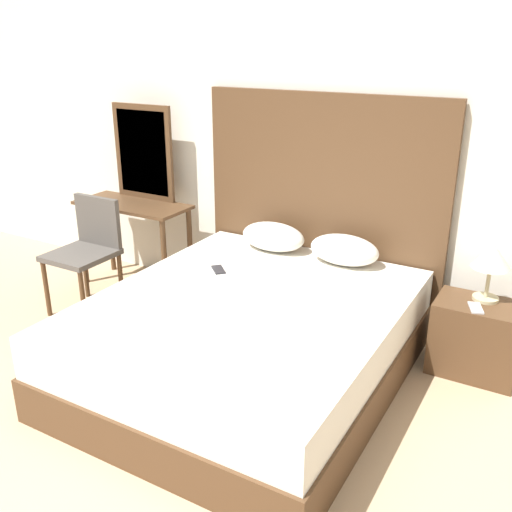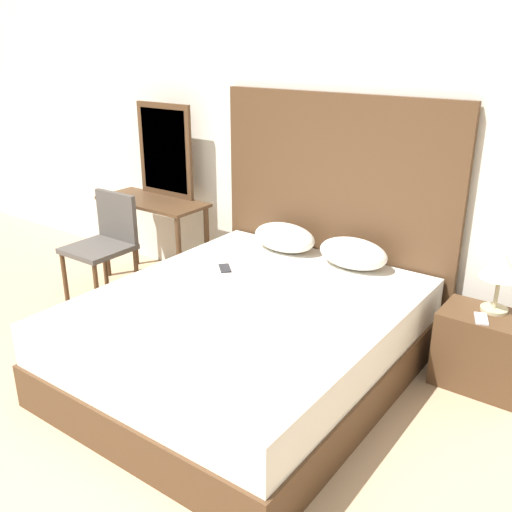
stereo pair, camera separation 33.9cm
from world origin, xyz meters
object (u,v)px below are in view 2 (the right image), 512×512
object	(u,v)px
bed	(246,339)
vanity_desk	(153,216)
table_lamp	(501,268)
phone_on_nightstand	(481,319)
phone_on_bed	(225,268)
chair	(106,240)
nightstand	(483,350)

from	to	relation	value
bed	vanity_desk	xyz separation A→B (m)	(-1.53, 0.74, 0.33)
table_lamp	phone_on_nightstand	size ratio (longest dim) A/B	2.24
phone_on_nightstand	vanity_desk	xyz separation A→B (m)	(-2.72, 0.07, 0.11)
table_lamp	phone_on_bed	bearing A→B (deg)	-162.27
phone_on_bed	table_lamp	distance (m)	1.73
chair	bed	bearing A→B (deg)	-8.91
bed	phone_on_bed	bearing A→B (deg)	143.22
nightstand	phone_on_nightstand	distance (m)	0.26
bed	nightstand	distance (m)	1.43
nightstand	phone_on_nightstand	size ratio (longest dim) A/B	3.16
phone_on_bed	phone_on_nightstand	xyz separation A→B (m)	(1.60, 0.36, -0.05)
phone_on_nightstand	vanity_desk	world-z (taller)	vanity_desk
bed	phone_on_bed	distance (m)	0.58
bed	table_lamp	world-z (taller)	table_lamp
phone_on_nightstand	chair	bearing A→B (deg)	-171.19
bed	phone_on_bed	size ratio (longest dim) A/B	13.12
bed	nightstand	xyz separation A→B (m)	(1.21, 0.76, -0.02)
vanity_desk	phone_on_nightstand	bearing A→B (deg)	-1.44
phone_on_nightstand	chair	distance (m)	2.78
phone_on_bed	table_lamp	size ratio (longest dim) A/B	0.42
phone_on_bed	nightstand	distance (m)	1.71
bed	chair	distance (m)	1.59
bed	nightstand	world-z (taller)	bed
table_lamp	chair	world-z (taller)	chair
nightstand	vanity_desk	bearing A→B (deg)	-179.59
bed	table_lamp	distance (m)	1.55
phone_on_bed	chair	world-z (taller)	chair
phone_on_bed	chair	bearing A→B (deg)	-176.84
phone_on_bed	nightstand	world-z (taller)	phone_on_bed
nightstand	vanity_desk	world-z (taller)	vanity_desk
table_lamp	phone_on_nightstand	xyz separation A→B (m)	(-0.03, -0.16, -0.27)
table_lamp	bed	bearing A→B (deg)	-145.82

